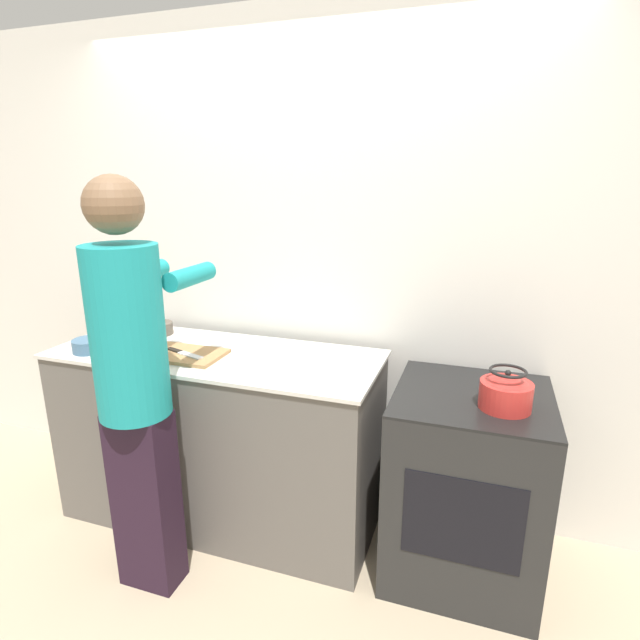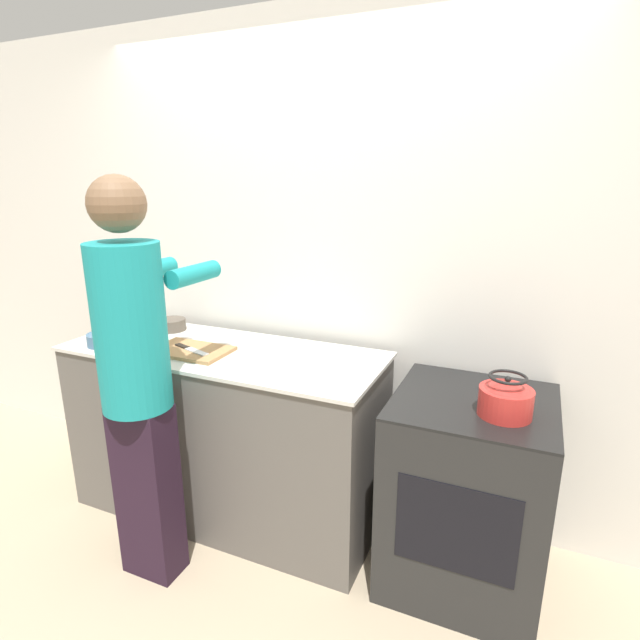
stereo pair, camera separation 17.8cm
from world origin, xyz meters
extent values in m
plane|color=tan|center=(0.00, 0.00, 0.00)|extent=(12.00, 12.00, 0.00)
cube|color=silver|center=(0.00, 0.72, 1.30)|extent=(8.00, 0.05, 2.60)
cube|color=#5B5651|center=(-0.38, 0.31, 0.46)|extent=(1.65, 0.62, 0.92)
cube|color=beige|center=(-0.38, 0.31, 0.93)|extent=(1.67, 0.65, 0.02)
cube|color=black|center=(0.87, 0.33, 0.44)|extent=(0.66, 0.65, 0.87)
cube|color=black|center=(0.87, 0.33, 0.88)|extent=(0.66, 0.65, 0.01)
cube|color=black|center=(0.87, 0.00, 0.48)|extent=(0.46, 0.01, 0.38)
cube|color=black|center=(-0.45, -0.21, 0.42)|extent=(0.26, 0.16, 0.84)
cylinder|color=teal|center=(-0.45, -0.21, 1.19)|extent=(0.29, 0.29, 0.70)
sphere|color=brown|center=(-0.45, -0.21, 1.69)|extent=(0.22, 0.22, 0.22)
cylinder|color=teal|center=(-0.58, 0.06, 1.38)|extent=(0.08, 0.30, 0.08)
cylinder|color=teal|center=(-0.33, 0.06, 1.38)|extent=(0.08, 0.30, 0.08)
cube|color=#A87A4C|center=(-0.50, 0.22, 0.95)|extent=(0.39, 0.25, 0.02)
cube|color=silver|center=(-0.44, 0.19, 0.96)|extent=(0.16, 0.08, 0.01)
cube|color=black|center=(-0.56, 0.23, 0.96)|extent=(0.10, 0.06, 0.01)
cylinder|color=red|center=(0.99, 0.23, 0.94)|extent=(0.21, 0.21, 0.11)
cone|color=red|center=(0.99, 0.23, 1.01)|extent=(0.17, 0.17, 0.03)
sphere|color=black|center=(0.99, 0.23, 1.04)|extent=(0.02, 0.02, 0.02)
torus|color=black|center=(0.99, 0.23, 1.05)|extent=(0.15, 0.15, 0.01)
cylinder|color=brown|center=(-0.84, 0.48, 0.97)|extent=(0.15, 0.15, 0.07)
cylinder|color=#426684|center=(-0.99, 0.13, 0.97)|extent=(0.16, 0.16, 0.06)
cylinder|color=#756047|center=(-1.05, 0.37, 1.01)|extent=(0.15, 0.15, 0.14)
cylinder|color=#28231E|center=(-1.05, 0.37, 1.08)|extent=(0.16, 0.16, 0.01)
camera|label=1|loc=(0.87, -1.76, 1.79)|focal=28.00mm
camera|label=2|loc=(1.04, -1.70, 1.79)|focal=28.00mm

